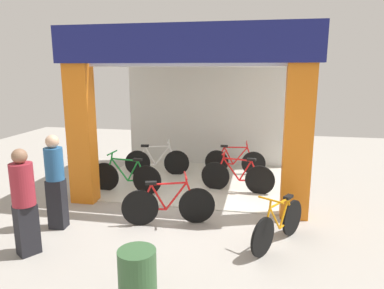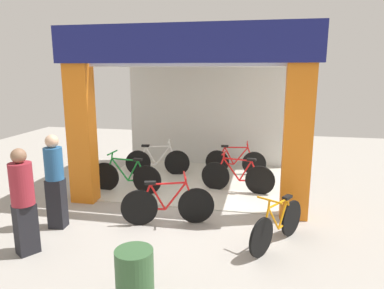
% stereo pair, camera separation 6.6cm
% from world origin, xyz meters
% --- Properties ---
extents(ground_plane, '(17.70, 17.70, 0.00)m').
position_xyz_m(ground_plane, '(0.00, 0.00, 0.00)').
color(ground_plane, '#9E9991').
rests_on(ground_plane, ground).
extents(shop_facade, '(5.05, 3.88, 3.61)m').
position_xyz_m(shop_facade, '(0.00, 1.72, 1.92)').
color(shop_facade, beige).
rests_on(shop_facade, ground).
extents(bicycle_inside_0, '(1.69, 0.48, 0.94)m').
position_xyz_m(bicycle_inside_0, '(-1.20, 2.13, 0.38)').
color(bicycle_inside_0, black).
rests_on(bicycle_inside_0, ground).
extents(bicycle_inside_1, '(1.70, 0.47, 0.94)m').
position_xyz_m(bicycle_inside_1, '(1.01, 1.19, 0.38)').
color(bicycle_inside_1, black).
rests_on(bicycle_inside_1, ground).
extents(bicycle_inside_2, '(1.71, 0.47, 0.94)m').
position_xyz_m(bicycle_inside_2, '(-1.50, 0.68, 0.38)').
color(bicycle_inside_2, black).
rests_on(bicycle_inside_2, ground).
extents(bicycle_inside_3, '(1.63, 0.45, 0.90)m').
position_xyz_m(bicycle_inside_3, '(0.84, 2.63, 0.36)').
color(bicycle_inside_3, black).
rests_on(bicycle_inside_3, ground).
extents(bicycle_parked_0, '(1.65, 0.59, 0.94)m').
position_xyz_m(bicycle_parked_0, '(-0.11, -0.79, 0.37)').
color(bicycle_parked_0, black).
rests_on(bicycle_parked_0, ground).
extents(bicycle_parked_1, '(0.85, 1.37, 0.87)m').
position_xyz_m(bicycle_parked_1, '(1.83, -1.21, 0.35)').
color(bicycle_parked_1, black).
rests_on(bicycle_parked_1, ground).
extents(pedestrian_0, '(0.34, 0.34, 1.70)m').
position_xyz_m(pedestrian_0, '(-2.02, -1.30, 0.87)').
color(pedestrian_0, black).
rests_on(pedestrian_0, ground).
extents(pedestrian_1, '(0.46, 0.46, 1.66)m').
position_xyz_m(pedestrian_1, '(-1.96, -2.23, 0.86)').
color(pedestrian_1, black).
rests_on(pedestrian_1, ground).
extents(trash_bin, '(0.46, 0.46, 0.74)m').
position_xyz_m(trash_bin, '(0.12, -3.11, 0.37)').
color(trash_bin, '#335933').
rests_on(trash_bin, ground).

